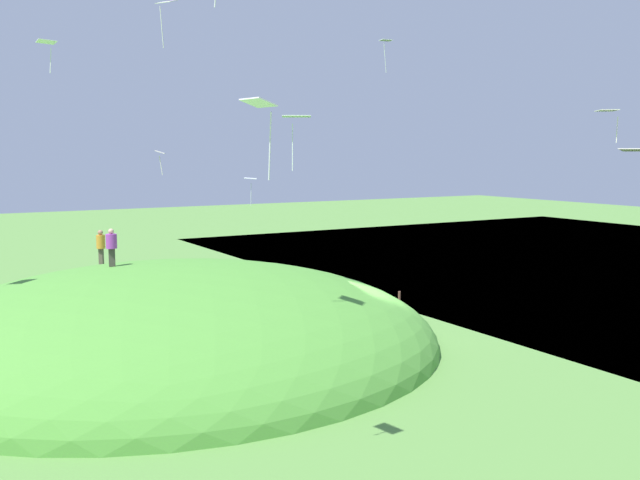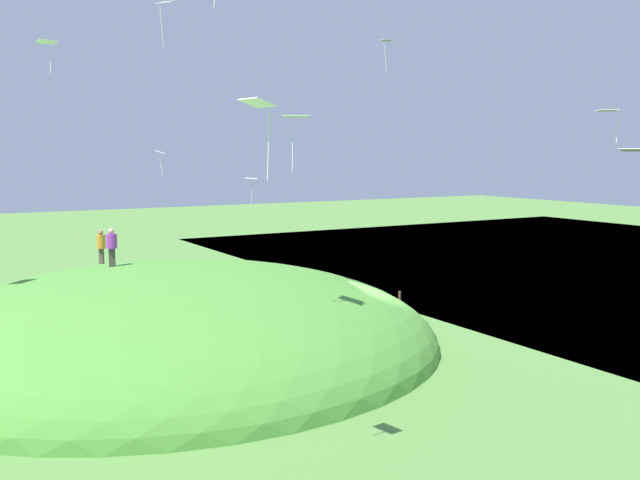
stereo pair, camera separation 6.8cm
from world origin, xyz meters
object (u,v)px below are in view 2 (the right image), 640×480
at_px(kite_1, 47,43).
at_px(kite_12, 636,151).
at_px(kite_3, 296,119).
at_px(kite_9, 251,179).
at_px(person_watching_kites, 112,243).
at_px(kite_6, 608,112).
at_px(person_walking_path, 101,243).
at_px(kite_2, 259,108).
at_px(kite_4, 386,44).
at_px(mooring_post, 400,299).
at_px(kite_5, 160,154).
at_px(kite_11, 166,5).

relative_size(kite_1, kite_12, 1.02).
xyz_separation_m(kite_3, kite_9, (-4.67, -14.69, -3.03)).
height_order(person_watching_kites, kite_1, kite_1).
distance_m(kite_1, kite_6, 23.43).
relative_size(person_walking_path, kite_3, 0.76).
bearing_deg(person_walking_path, kite_1, 76.96).
height_order(kite_2, kite_3, kite_3).
distance_m(kite_1, kite_4, 17.01).
bearing_deg(kite_12, mooring_post, -84.82).
bearing_deg(kite_4, kite_6, 91.09).
height_order(person_watching_kites, kite_12, kite_12).
relative_size(kite_4, kite_9, 0.99).
relative_size(kite_12, mooring_post, 1.66).
height_order(kite_1, kite_3, kite_1).
height_order(kite_4, mooring_post, kite_4).
xyz_separation_m(kite_4, kite_5, (11.22, -3.99, -5.83)).
height_order(person_walking_path, kite_9, kite_9).
bearing_deg(kite_3, mooring_post, -156.50).
distance_m(kite_2, kite_4, 23.23).
distance_m(kite_3, kite_9, 15.71).
bearing_deg(person_walking_path, kite_2, 137.65).
relative_size(kite_2, mooring_post, 2.24).
relative_size(person_watching_kites, kite_5, 1.26).
relative_size(kite_1, kite_3, 0.63).
xyz_separation_m(person_watching_kites, kite_1, (1.65, -3.39, 8.55)).
bearing_deg(kite_11, person_watching_kites, 13.12).
bearing_deg(kite_9, kite_12, 100.72).
xyz_separation_m(person_walking_path, kite_1, (2.26, 1.15, 9.08)).
xyz_separation_m(kite_1, kite_3, (-8.41, 7.31, -3.38)).
relative_size(person_walking_path, kite_2, 0.91).
distance_m(kite_2, kite_3, 13.09).
height_order(kite_4, kite_5, kite_4).
relative_size(kite_3, kite_6, 1.86).
xyz_separation_m(kite_5, kite_6, (-11.49, 17.90, 1.55)).
bearing_deg(kite_1, kite_2, 94.53).
height_order(person_watching_kites, kite_3, kite_3).
xyz_separation_m(person_walking_path, kite_12, (-15.36, 17.72, 4.37)).
bearing_deg(kite_5, kite_2, 78.48).
xyz_separation_m(person_watching_kites, kite_12, (-15.96, 13.19, 3.83)).
bearing_deg(kite_9, mooring_post, 106.81).
bearing_deg(person_watching_kites, kite_1, -43.64).
bearing_deg(kite_6, kite_9, -79.94).
xyz_separation_m(kite_3, kite_11, (3.91, -4.58, 4.94)).
xyz_separation_m(person_watching_kites, kite_3, (-6.76, 3.92, 5.17)).
height_order(kite_9, kite_11, kite_11).
bearing_deg(kite_1, kite_9, -150.56).
bearing_deg(kite_4, kite_12, 92.77).
xyz_separation_m(kite_5, kite_12, (-11.94, 18.86, 0.08)).
distance_m(kite_4, kite_11, 12.45).
distance_m(person_walking_path, kite_11, 11.55).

